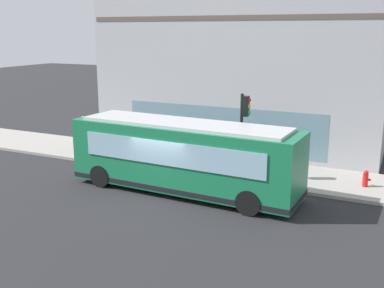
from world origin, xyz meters
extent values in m
plane|color=#262628|center=(0.00, 0.00, 0.00)|extent=(120.00, 120.00, 0.00)
cube|color=#9E9991|center=(4.59, 0.00, 0.07)|extent=(3.98, 40.00, 0.15)
cube|color=#A8A8AD|center=(10.98, 0.00, 6.74)|extent=(8.81, 16.12, 13.48)
cube|color=brown|center=(6.73, 0.00, 7.41)|extent=(0.36, 15.80, 0.24)
cube|color=slate|center=(6.63, 0.00, 1.60)|extent=(0.12, 11.29, 2.40)
cube|color=#197247|center=(0.79, -0.58, 1.60)|extent=(2.94, 10.10, 2.70)
cube|color=silver|center=(0.79, -0.58, 3.01)|extent=(2.52, 9.09, 0.12)
cube|color=#8CB2C6|center=(1.01, 4.39, 2.05)|extent=(2.20, 0.18, 1.20)
cube|color=#8CB2C6|center=(2.06, -0.64, 2.00)|extent=(0.42, 8.19, 1.00)
cube|color=#8CB2C6|center=(-0.48, -0.52, 2.00)|extent=(0.42, 8.19, 1.00)
cube|color=black|center=(0.79, -0.58, 0.43)|extent=(2.98, 10.14, 0.20)
cylinder|color=black|center=(2.10, 2.96, 0.50)|extent=(0.34, 1.01, 1.00)
cylinder|color=black|center=(-0.20, 3.07, 0.50)|extent=(0.34, 1.01, 1.00)
cylinder|color=black|center=(1.79, -4.03, 0.50)|extent=(0.34, 1.01, 1.00)
cylinder|color=black|center=(-0.51, -3.93, 0.50)|extent=(0.34, 1.01, 1.00)
cylinder|color=black|center=(3.19, -2.29, 2.11)|extent=(0.14, 0.14, 3.92)
cube|color=black|center=(3.19, -2.48, 3.52)|extent=(0.32, 0.24, 0.90)
sphere|color=red|center=(3.19, -2.61, 3.80)|extent=(0.20, 0.20, 0.20)
sphere|color=yellow|center=(3.19, -2.61, 3.52)|extent=(0.20, 0.20, 0.20)
sphere|color=green|center=(3.19, -2.61, 3.24)|extent=(0.20, 0.20, 0.20)
cylinder|color=red|center=(4.38, -7.64, 0.43)|extent=(0.24, 0.24, 0.55)
sphere|color=red|center=(4.38, -7.64, 0.78)|extent=(0.22, 0.22, 0.22)
cylinder|color=red|center=(4.38, -7.81, 0.48)|extent=(0.10, 0.12, 0.10)
cylinder|color=red|center=(4.55, -7.64, 0.48)|extent=(0.12, 0.10, 0.10)
cylinder|color=#3359A5|center=(5.64, -2.74, 0.57)|extent=(0.14, 0.14, 0.84)
cylinder|color=#3359A5|center=(5.47, -2.69, 0.57)|extent=(0.14, 0.14, 0.84)
cylinder|color=black|center=(5.55, -2.71, 1.32)|extent=(0.32, 0.32, 0.66)
sphere|color=brown|center=(5.55, -2.71, 1.77)|extent=(0.23, 0.23, 0.23)
cylinder|color=#3F8C4C|center=(3.09, 3.73, 0.59)|extent=(0.14, 0.14, 0.88)
cylinder|color=#3F8C4C|center=(3.25, 3.65, 0.59)|extent=(0.14, 0.14, 0.88)
cylinder|color=#3F8C4C|center=(3.17, 3.69, 1.38)|extent=(0.32, 0.32, 0.70)
sphere|color=tan|center=(3.17, 3.69, 1.85)|extent=(0.24, 0.24, 0.24)
cylinder|color=silver|center=(5.98, 8.73, 0.53)|extent=(0.14, 0.14, 0.77)
cylinder|color=silver|center=(5.83, 8.84, 0.53)|extent=(0.14, 0.14, 0.77)
cylinder|color=#3359A5|center=(5.90, 8.79, 1.22)|extent=(0.32, 0.32, 0.61)
sphere|color=tan|center=(5.90, 8.79, 1.63)|extent=(0.21, 0.21, 0.21)
cylinder|color=#8C3F8C|center=(4.63, 8.01, 0.55)|extent=(0.14, 0.14, 0.80)
cylinder|color=#8C3F8C|center=(4.74, 7.87, 0.55)|extent=(0.14, 0.14, 0.80)
cylinder|color=#99994C|center=(4.69, 7.94, 1.27)|extent=(0.32, 0.32, 0.64)
sphere|color=#9E704C|center=(4.69, 7.94, 1.70)|extent=(0.22, 0.22, 0.22)
cube|color=#197233|center=(4.37, 3.07, 0.60)|extent=(0.44, 0.40, 0.90)
cube|color=#8CB2C6|center=(4.37, 2.86, 0.78)|extent=(0.35, 0.03, 0.30)
camera|label=1|loc=(-16.07, -8.89, 6.81)|focal=42.93mm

